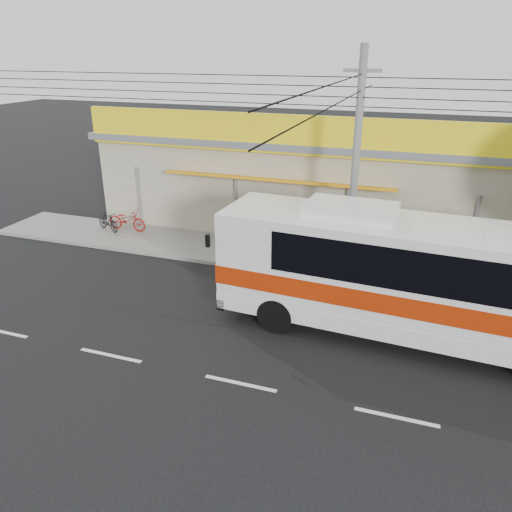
{
  "coord_description": "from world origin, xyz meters",
  "views": [
    {
      "loc": [
        3.92,
        -12.61,
        8.21
      ],
      "look_at": [
        -1.12,
        2.0,
        1.72
      ],
      "focal_mm": 35.0,
      "sensor_mm": 36.0,
      "label": 1
    }
  ],
  "objects_px": {
    "motorbike_red": "(127,220)",
    "motorbike_dark": "(108,221)",
    "utility_pole": "(361,91)",
    "coach_bus": "(448,278)"
  },
  "relations": [
    {
      "from": "motorbike_red",
      "to": "utility_pole",
      "type": "bearing_deg",
      "value": -98.43
    },
    {
      "from": "motorbike_dark",
      "to": "utility_pole",
      "type": "relative_size",
      "value": 0.04
    },
    {
      "from": "motorbike_red",
      "to": "coach_bus",
      "type": "bearing_deg",
      "value": -110.2
    },
    {
      "from": "coach_bus",
      "to": "motorbike_dark",
      "type": "height_order",
      "value": "coach_bus"
    },
    {
      "from": "motorbike_red",
      "to": "motorbike_dark",
      "type": "distance_m",
      "value": 0.91
    },
    {
      "from": "motorbike_red",
      "to": "utility_pole",
      "type": "height_order",
      "value": "utility_pole"
    },
    {
      "from": "motorbike_red",
      "to": "motorbike_dark",
      "type": "xyz_separation_m",
      "value": [
        -0.83,
        -0.36,
        -0.06
      ]
    },
    {
      "from": "utility_pole",
      "to": "motorbike_red",
      "type": "bearing_deg",
      "value": 171.04
    },
    {
      "from": "coach_bus",
      "to": "motorbike_dark",
      "type": "relative_size",
      "value": 8.7
    },
    {
      "from": "motorbike_red",
      "to": "motorbike_dark",
      "type": "relative_size",
      "value": 1.28
    }
  ]
}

